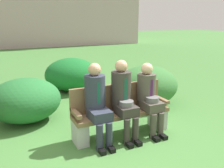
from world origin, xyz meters
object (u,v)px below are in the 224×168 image
object	(u,v)px
seated_man_right	(149,95)
park_bench	(120,112)
seated_man_left	(97,100)
shrub_near_bench	(71,74)
seated_man_middle	(123,96)
shrub_far_lawn	(147,85)
shrub_mid_lawn	(25,100)

from	to	relation	value
seated_man_right	park_bench	bearing A→B (deg)	165.41
seated_man_left	shrub_near_bench	xyz separation A→B (m)	(0.50, 3.28, -0.27)
seated_man_middle	seated_man_right	distance (m)	0.52
seated_man_left	shrub_far_lawn	bearing A→B (deg)	35.62
seated_man_middle	seated_man_right	size ratio (longest dim) A/B	1.07
park_bench	seated_man_middle	distance (m)	0.36
shrub_mid_lawn	seated_man_right	bearing A→B (deg)	-36.45
shrub_mid_lawn	seated_man_middle	bearing A→B (deg)	-44.79
shrub_near_bench	shrub_mid_lawn	xyz separation A→B (m)	(-1.48, -1.83, -0.03)
seated_man_left	seated_man_middle	distance (m)	0.48
seated_man_right	shrub_near_bench	world-z (taller)	seated_man_right
seated_man_left	shrub_near_bench	bearing A→B (deg)	81.40
shrub_mid_lawn	shrub_near_bench	bearing A→B (deg)	51.04
park_bench	shrub_near_bench	size ratio (longest dim) A/B	1.15
shrub_far_lawn	seated_man_left	bearing A→B (deg)	-144.38
shrub_far_lawn	seated_man_right	bearing A→B (deg)	-121.82
seated_man_left	park_bench	bearing A→B (deg)	13.81
seated_man_middle	shrub_mid_lawn	size ratio (longest dim) A/B	0.96
seated_man_left	shrub_far_lawn	distance (m)	2.25
park_bench	seated_man_left	bearing A→B (deg)	-166.19
seated_man_left	seated_man_right	size ratio (longest dim) A/B	1.05
park_bench	shrub_far_lawn	distance (m)	1.77
seated_man_middle	shrub_near_bench	world-z (taller)	seated_man_middle
shrub_near_bench	shrub_far_lawn	xyz separation A→B (m)	(1.32, -1.98, -0.00)
seated_man_left	seated_man_middle	xyz separation A→B (m)	(0.48, -0.00, 0.00)
seated_man_left	shrub_mid_lawn	bearing A→B (deg)	124.10
shrub_near_bench	shrub_mid_lawn	bearing A→B (deg)	-128.96
park_bench	seated_man_middle	size ratio (longest dim) A/B	1.29
park_bench	shrub_far_lawn	bearing A→B (deg)	41.68
shrub_mid_lawn	shrub_far_lawn	world-z (taller)	shrub_far_lawn
shrub_far_lawn	shrub_near_bench	bearing A→B (deg)	123.64
seated_man_right	shrub_far_lawn	size ratio (longest dim) A/B	0.84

